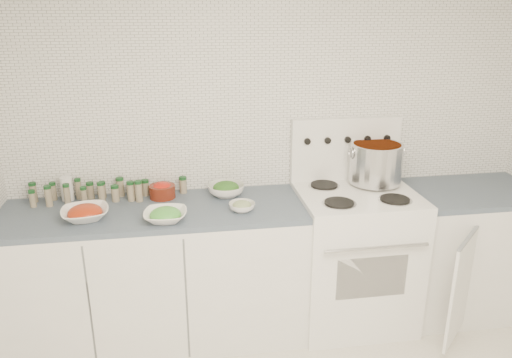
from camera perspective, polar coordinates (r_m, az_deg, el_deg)
name	(u,v)px	position (r m, az deg, el deg)	size (l,w,h in m)	color
room_walls	(357,155)	(1.88, 11.43, 2.73)	(3.54, 3.04, 2.52)	white
counter_left	(158,274)	(3.31, -11.19, -10.60)	(1.85, 0.62, 0.90)	white
stove	(353,253)	(3.47, 11.05, -8.25)	(0.76, 0.70, 1.36)	white
counter_right	(465,250)	(3.83, 22.74, -7.47)	(0.89, 0.91, 0.90)	white
stock_pot	(376,162)	(3.43, 13.54, 1.95)	(0.37, 0.35, 0.27)	silver
bowl_tomato	(85,213)	(3.06, -18.95, -3.68)	(0.31, 0.31, 0.09)	white
bowl_snowpea	(165,215)	(2.93, -10.31, -4.07)	(0.27, 0.27, 0.08)	white
bowl_broccoli	(226,189)	(3.26, -3.43, -1.15)	(0.26, 0.26, 0.10)	white
bowl_zucchini	(242,206)	(3.02, -1.62, -3.11)	(0.17, 0.17, 0.06)	white
bowl_pepper	(162,190)	(3.27, -10.67, -1.26)	(0.17, 0.17, 0.10)	#5B1C0F
salt_canister	(67,188)	(3.39, -20.80, -1.02)	(0.08, 0.08, 0.15)	white
tin_can	(132,190)	(3.33, -13.95, -1.20)	(0.07, 0.07, 0.09)	#B5B099
spice_cluster	(100,191)	(3.32, -17.40, -1.32)	(0.98, 0.16, 0.14)	gray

